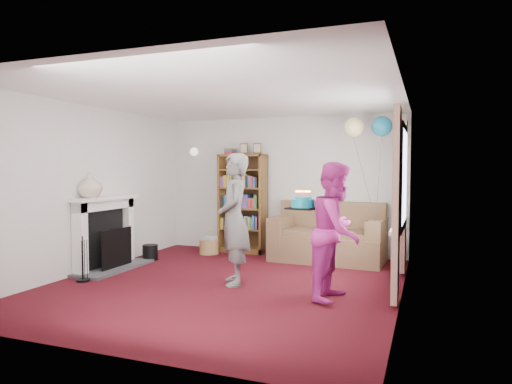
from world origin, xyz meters
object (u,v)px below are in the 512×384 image
at_px(sofa, 329,239).
at_px(birthday_cake, 303,203).
at_px(person_striped, 234,219).
at_px(person_magenta, 337,231).
at_px(bookcase, 243,204).

relative_size(sofa, birthday_cake, 5.49).
bearing_deg(person_striped, person_magenta, 53.56).
relative_size(bookcase, person_magenta, 1.24).
height_order(sofa, person_magenta, person_magenta).
bearing_deg(person_striped, birthday_cake, 49.14).
bearing_deg(birthday_cake, sofa, 93.67).
distance_m(person_striped, birthday_cake, 1.06).
xyz_separation_m(person_striped, person_magenta, (1.41, -0.20, -0.06)).
xyz_separation_m(bookcase, person_striped, (0.80, -2.28, -0.01)).
relative_size(sofa, person_striped, 1.05).
bearing_deg(bookcase, birthday_cake, -54.18).
xyz_separation_m(bookcase, sofa, (1.66, -0.23, -0.53)).
relative_size(person_striped, birthday_cake, 5.25).
height_order(bookcase, person_magenta, bookcase).
bearing_deg(bookcase, person_magenta, -48.26).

